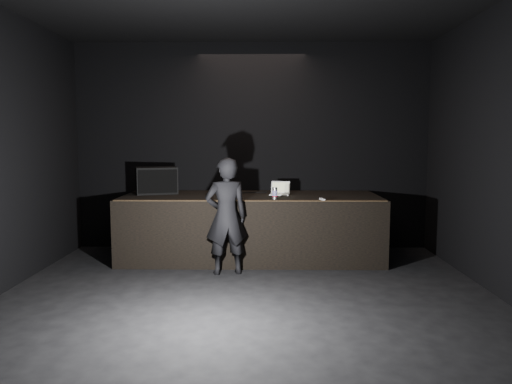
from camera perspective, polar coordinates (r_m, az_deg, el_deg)
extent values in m
plane|color=black|center=(5.40, -1.27, -14.31)|extent=(7.00, 7.00, 0.00)
cube|color=black|center=(8.56, -0.46, 5.20)|extent=(6.00, 0.10, 3.50)
cube|color=black|center=(1.58, -5.94, 1.20)|extent=(6.00, 0.10, 3.50)
cube|color=black|center=(7.91, -0.58, -3.98)|extent=(4.00, 1.50, 1.00)
cube|color=brown|center=(7.14, -0.71, -0.97)|extent=(3.92, 0.10, 0.01)
cube|color=black|center=(8.23, -11.31, 1.32)|extent=(0.75, 0.62, 0.43)
cube|color=black|center=(8.00, -11.16, 1.18)|extent=(0.58, 0.20, 0.37)
cylinder|color=black|center=(8.11, -2.00, -0.09)|extent=(0.93, 0.25, 0.02)
cube|color=silver|center=(7.89, 2.70, -0.29)|extent=(0.33, 0.25, 0.02)
cube|color=silver|center=(7.89, 2.70, -0.22)|extent=(0.27, 0.16, 0.00)
cube|color=silver|center=(8.01, 2.83, 0.55)|extent=(0.31, 0.11, 0.19)
cube|color=#C6803A|center=(8.00, 2.82, 0.54)|extent=(0.27, 0.09, 0.16)
cylinder|color=silver|center=(7.27, 2.16, -0.17)|extent=(0.07, 0.07, 0.18)
cylinder|color=#251B94|center=(7.27, 2.16, -0.13)|extent=(0.08, 0.08, 0.08)
cylinder|color=#AB0F24|center=(7.28, 2.16, -0.48)|extent=(0.08, 0.08, 0.01)
cylinder|color=white|center=(8.16, 2.91, 0.21)|extent=(0.08, 0.08, 0.10)
cube|color=white|center=(7.24, 7.57, -0.85)|extent=(0.07, 0.17, 0.03)
imported|color=black|center=(6.94, -3.41, -2.78)|extent=(0.67, 0.52, 1.63)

